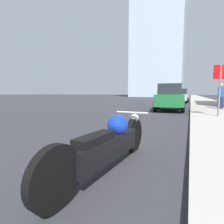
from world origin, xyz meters
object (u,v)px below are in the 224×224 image
at_px(parked_car_green, 169,97).
at_px(parked_car_white, 181,96).
at_px(stop_sign, 220,82).
at_px(pedestrian, 221,96).
at_px(motorcycle, 109,143).

distance_m(parked_car_green, parked_car_white, 11.04).
bearing_deg(stop_sign, parked_car_green, 125.11).
height_order(parked_car_green, parked_car_white, parked_car_green).
bearing_deg(parked_car_white, stop_sign, -78.33).
distance_m(stop_sign, pedestrian, 4.60).
bearing_deg(pedestrian, stop_sign, -98.36).
distance_m(parked_car_green, pedestrian, 3.27).
bearing_deg(parked_car_green, stop_sign, -60.32).
distance_m(motorcycle, parked_car_green, 9.94).
height_order(parked_car_green, pedestrian, pedestrian).
distance_m(parked_car_white, stop_sign, 14.69).
bearing_deg(pedestrian, parked_car_white, 106.34).
relative_size(motorcycle, stop_sign, 1.21).
relative_size(parked_car_green, stop_sign, 1.85).
height_order(parked_car_green, stop_sign, stop_sign).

